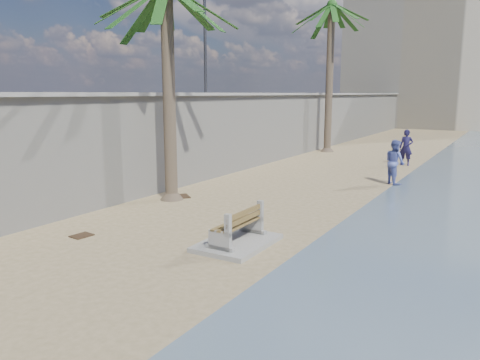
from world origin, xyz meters
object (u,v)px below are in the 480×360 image
at_px(person_b, 395,160).
at_px(bench_far, 237,230).
at_px(person_a, 406,145).
at_px(palm_back, 332,8).

bearing_deg(person_b, bench_far, 126.73).
xyz_separation_m(bench_far, person_a, (0.77, 15.22, 0.65)).
height_order(bench_far, person_b, person_b).
xyz_separation_m(palm_back, person_b, (6.04, -8.76, -7.59)).
distance_m(palm_back, person_a, 9.86).
xyz_separation_m(person_a, person_b, (0.66, -5.41, -0.05)).
bearing_deg(person_b, palm_back, -10.42).
bearing_deg(bench_far, palm_back, 103.97).
height_order(palm_back, person_b, palm_back).
xyz_separation_m(palm_back, person_a, (5.39, -3.35, -7.54)).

